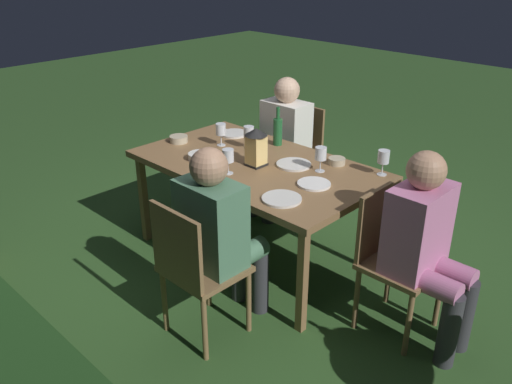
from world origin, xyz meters
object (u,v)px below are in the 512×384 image
object	(u,v)px
chair_side_right_a	(195,266)
wine_glass_a	(228,157)
person_in_pink	(427,243)
plate_c	(314,184)
bowl_bread	(179,139)
plate_b	(234,134)
person_in_cream	(281,140)
bowl_salad	(200,156)
person_in_green	(220,230)
chair_head_near	(392,253)
plate_d	(294,164)
wine_glass_e	(383,158)
lantern_centerpiece	(256,145)
plate_a	(282,199)
chair_side_left_b	(295,151)
wine_glass_d	(249,133)
bowl_olives	(337,161)
wine_glass_c	(221,130)
dining_table	(256,170)
green_bottle_on_table	(278,131)
wine_glass_b	(321,155)

from	to	relation	value
chair_side_right_a	wine_glass_a	bearing A→B (deg)	-58.34
person_in_pink	plate_c	size ratio (longest dim) A/B	5.47
bowl_bread	plate_b	bearing A→B (deg)	-112.46
person_in_cream	bowl_bread	xyz separation A→B (m)	(0.33, 0.80, 0.13)
bowl_salad	person_in_green	bearing A→B (deg)	146.71
chair_head_near	bowl_bread	size ratio (longest dim) A/B	6.32
plate_c	plate_d	xyz separation A→B (m)	(0.30, -0.16, 0.00)
plate_c	wine_glass_e	bearing A→B (deg)	-116.33
lantern_centerpiece	plate_a	bearing A→B (deg)	149.73
chair_side_left_b	wine_glass_d	distance (m)	0.82
plate_c	plate_d	distance (m)	0.34
bowl_salad	plate_a	bearing A→B (deg)	173.79
chair_side_left_b	person_in_green	size ratio (longest dim) A/B	0.76
plate_b	person_in_cream	bearing A→B (deg)	-112.91
plate_c	chair_head_near	bearing A→B (deg)	-178.60
bowl_olives	bowl_bread	xyz separation A→B (m)	(1.13, 0.47, 0.00)
plate_b	bowl_olives	size ratio (longest dim) A/B	1.89
chair_side_right_a	bowl_bread	world-z (taller)	chair_side_right_a
person_in_cream	wine_glass_e	bearing A→B (deg)	166.61
wine_glass_a	chair_side_left_b	bearing A→B (deg)	-71.55
wine_glass_c	bowl_olives	size ratio (longest dim) A/B	1.45
dining_table	person_in_cream	size ratio (longest dim) A/B	1.48
person_in_green	bowl_salad	bearing A→B (deg)	-33.29
chair_head_near	person_in_green	bearing A→B (deg)	43.89
chair_side_left_b	chair_side_right_a	bearing A→B (deg)	113.43
chair_side_right_a	bowl_salad	bearing A→B (deg)	-42.97
chair_side_left_b	person_in_green	xyz separation A→B (m)	(-0.77, 1.58, 0.15)
person_in_cream	wine_glass_d	size ratio (longest dim) A/B	6.80
person_in_cream	lantern_centerpiece	bearing A→B (deg)	119.91
person_in_green	green_bottle_on_table	world-z (taller)	person_in_green
plate_c	wine_glass_a	bearing A→B (deg)	25.34
person_in_pink	wine_glass_a	xyz separation A→B (m)	(1.30, 0.26, 0.22)
plate_c	bowl_olives	size ratio (longest dim) A/B	1.81
chair_side_right_a	plate_b	bearing A→B (deg)	-52.23
lantern_centerpiece	bowl_bread	xyz separation A→B (m)	(0.75, 0.07, -0.12)
wine_glass_a	plate_a	distance (m)	0.53
chair_side_right_a	bowl_salad	distance (m)	1.01
plate_a	bowl_salad	distance (m)	0.85
lantern_centerpiece	bowl_bread	distance (m)	0.76
lantern_centerpiece	wine_glass_c	xyz separation A→B (m)	(0.46, -0.10, -0.03)
plate_b	plate_d	distance (m)	0.78
wine_glass_e	bowl_salad	bearing A→B (deg)	31.31
wine_glass_b	bowl_bread	distance (m)	1.17
lantern_centerpiece	bowl_salad	bearing A→B (deg)	28.05
green_bottle_on_table	bowl_salad	xyz separation A→B (m)	(0.19, 0.60, -0.08)
chair_side_right_a	plate_b	world-z (taller)	chair_side_right_a
wine_glass_c	plate_a	xyz separation A→B (m)	(-0.95, 0.39, -0.11)
chair_side_right_a	wine_glass_c	xyz separation A→B (m)	(0.82, -0.96, 0.37)
person_in_cream	chair_side_left_b	bearing A→B (deg)	-90.00
dining_table	bowl_olives	xyz separation A→B (m)	(-0.41, -0.37, 0.08)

